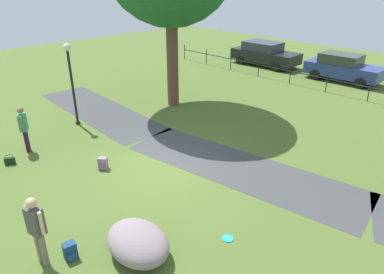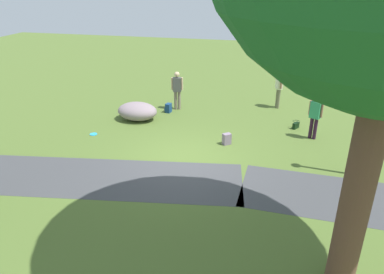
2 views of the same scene
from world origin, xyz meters
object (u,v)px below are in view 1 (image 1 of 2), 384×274
object	(u,v)px
man_near_boulder	(36,227)
parked_suv_orange	(343,67)
lawn_boulder	(138,242)
backpack_by_boulder	(70,251)
lamp_post	(71,76)
spare_backpack_on_lawn	(103,164)
woman_with_handbag	(24,126)
parked_hatchback_blue	(265,53)
handbag_on_grass	(10,161)
frisbee_on_grass	(228,239)

from	to	relation	value
man_near_boulder	parked_suv_orange	world-z (taller)	man_near_boulder
lawn_boulder	backpack_by_boulder	bearing A→B (deg)	-131.12
lamp_post	backpack_by_boulder	xyz separation A→B (m)	(6.98, -3.91, -1.88)
backpack_by_boulder	spare_backpack_on_lawn	size ratio (longest dim) A/B	1.00
woman_with_handbag	backpack_by_boulder	bearing A→B (deg)	-13.54
spare_backpack_on_lawn	woman_with_handbag	bearing A→B (deg)	-157.84
lamp_post	lawn_boulder	distance (m)	8.61
woman_with_handbag	spare_backpack_on_lawn	xyz separation A→B (m)	(2.99, 1.22, -0.77)
parked_hatchback_blue	backpack_by_boulder	bearing A→B (deg)	-67.34
man_near_boulder	spare_backpack_on_lawn	xyz separation A→B (m)	(-2.68, 3.14, -0.79)
handbag_on_grass	woman_with_handbag	bearing A→B (deg)	123.77
woman_with_handbag	parked_hatchback_blue	world-z (taller)	woman_with_handbag
parked_hatchback_blue	man_near_boulder	bearing A→B (deg)	-68.62
lawn_boulder	frisbee_on_grass	distance (m)	2.16
spare_backpack_on_lawn	parked_suv_orange	size ratio (longest dim) A/B	0.09
lamp_post	backpack_by_boulder	bearing A→B (deg)	-29.24
parked_suv_orange	handbag_on_grass	bearing A→B (deg)	-100.42
lawn_boulder	parked_hatchback_blue	size ratio (longest dim) A/B	0.37
man_near_boulder	spare_backpack_on_lawn	distance (m)	4.20
woman_with_handbag	backpack_by_boulder	distance (m)	6.16
lawn_boulder	woman_with_handbag	size ratio (longest dim) A/B	1.03
backpack_by_boulder	lamp_post	bearing A→B (deg)	150.76
man_near_boulder	parked_suv_orange	distance (m)	18.77
handbag_on_grass	parked_suv_orange	distance (m)	17.89
man_near_boulder	backpack_by_boulder	xyz separation A→B (m)	(0.28, 0.49, -0.79)
lawn_boulder	backpack_by_boulder	distance (m)	1.51
lamp_post	frisbee_on_grass	distance (m)	9.31
backpack_by_boulder	parked_suv_orange	world-z (taller)	parked_suv_orange
handbag_on_grass	spare_backpack_on_lawn	size ratio (longest dim) A/B	0.94
lawn_boulder	parked_hatchback_blue	distance (m)	19.07
woman_with_handbag	parked_suv_orange	bearing A→B (deg)	77.25
parked_hatchback_blue	parked_suv_orange	bearing A→B (deg)	0.23
lamp_post	parked_suv_orange	size ratio (longest dim) A/B	0.78
man_near_boulder	parked_suv_orange	xyz separation A→B (m)	(-1.87, 18.68, -0.18)
handbag_on_grass	frisbee_on_grass	xyz separation A→B (m)	(7.44, 2.38, -0.13)
frisbee_on_grass	parked_suv_orange	xyz separation A→B (m)	(-4.21, 15.21, 0.80)
woman_with_handbag	handbag_on_grass	distance (m)	1.29
woman_with_handbag	handbag_on_grass	world-z (taller)	woman_with_handbag
spare_backpack_on_lawn	parked_hatchback_blue	size ratio (longest dim) A/B	0.09
lawn_boulder	parked_suv_orange	distance (m)	17.35
lawn_boulder	spare_backpack_on_lawn	world-z (taller)	lawn_boulder
frisbee_on_grass	handbag_on_grass	bearing A→B (deg)	-162.26
backpack_by_boulder	parked_hatchback_blue	bearing A→B (deg)	112.66
lamp_post	woman_with_handbag	world-z (taller)	lamp_post
parked_suv_orange	frisbee_on_grass	bearing A→B (deg)	-74.54
backpack_by_boulder	woman_with_handbag	bearing A→B (deg)	166.46
lawn_boulder	backpack_by_boulder	world-z (taller)	lawn_boulder
backpack_by_boulder	man_near_boulder	bearing A→B (deg)	-119.89
lamp_post	spare_backpack_on_lawn	world-z (taller)	lamp_post
lawn_boulder	frisbee_on_grass	bearing A→B (deg)	60.04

